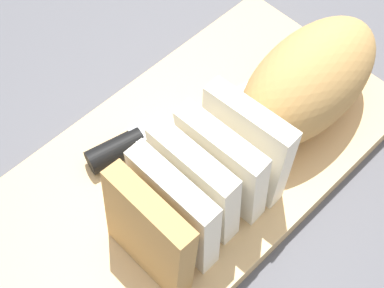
# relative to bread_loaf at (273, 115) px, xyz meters

# --- Properties ---
(ground_plane) EXTENTS (3.00, 3.00, 0.00)m
(ground_plane) POSITION_rel_bread_loaf_xyz_m (0.07, -0.04, -0.07)
(ground_plane) COLOR #4C4C51
(cutting_board) EXTENTS (0.45, 0.25, 0.02)m
(cutting_board) POSITION_rel_bread_loaf_xyz_m (0.07, -0.04, -0.06)
(cutting_board) COLOR tan
(cutting_board) RESTS_ON ground_plane
(bread_loaf) EXTENTS (0.33, 0.10, 0.11)m
(bread_loaf) POSITION_rel_bread_loaf_xyz_m (0.00, 0.00, 0.00)
(bread_loaf) COLOR tan
(bread_loaf) RESTS_ON cutting_board
(bread_knife) EXTENTS (0.24, 0.08, 0.03)m
(bread_knife) POSITION_rel_bread_loaf_xyz_m (0.09, -0.09, -0.04)
(bread_knife) COLOR silver
(bread_knife) RESTS_ON cutting_board
(crumb_near_knife) EXTENTS (0.00, 0.00, 0.00)m
(crumb_near_knife) POSITION_rel_bread_loaf_xyz_m (0.03, -0.10, -0.05)
(crumb_near_knife) COLOR tan
(crumb_near_knife) RESTS_ON cutting_board
(crumb_near_loaf) EXTENTS (0.00, 0.00, 0.00)m
(crumb_near_loaf) POSITION_rel_bread_loaf_xyz_m (0.06, 0.02, -0.05)
(crumb_near_loaf) COLOR tan
(crumb_near_loaf) RESTS_ON cutting_board
(crumb_stray_left) EXTENTS (0.01, 0.01, 0.01)m
(crumb_stray_left) POSITION_rel_bread_loaf_xyz_m (0.13, -0.06, -0.05)
(crumb_stray_left) COLOR tan
(crumb_stray_left) RESTS_ON cutting_board
(crumb_stray_right) EXTENTS (0.00, 0.00, 0.00)m
(crumb_stray_right) POSITION_rel_bread_loaf_xyz_m (0.04, -0.06, -0.05)
(crumb_stray_right) COLOR tan
(crumb_stray_right) RESTS_ON cutting_board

